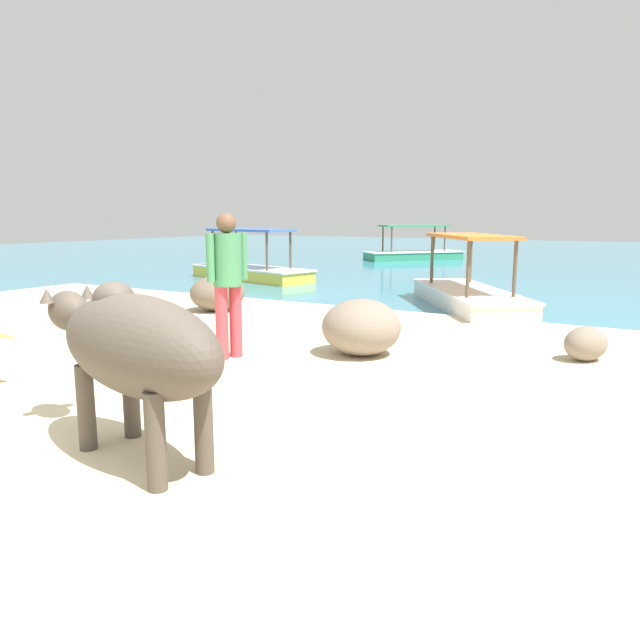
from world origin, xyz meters
TOP-DOWN VIEW (x-y plane):
  - sand_beach at (0.00, 0.00)m, footprint 18.00×14.00m
  - water_surface at (0.00, 22.00)m, footprint 60.00×36.00m
  - cow at (0.23, 0.33)m, footprint 2.08×0.99m
  - person_standing at (-1.02, 2.87)m, footprint 0.32×0.48m
  - shore_rock_medium at (0.21, 3.74)m, footprint 0.91×0.90m
  - shore_rock_small at (-3.32, 5.46)m, footprint 1.08×1.13m
  - shore_rock_flat at (2.50, 4.71)m, footprint 0.62×0.65m
  - boat_yellow at (-5.98, 10.02)m, footprint 3.84×2.02m
  - boat_green at (-4.86, 18.68)m, footprint 3.32×3.50m
  - boat_white at (0.20, 8.16)m, footprint 3.03×3.68m

SIDE VIEW (x-z plane):
  - water_surface at x=0.00m, z-range -0.01..0.01m
  - sand_beach at x=0.00m, z-range 0.00..0.04m
  - shore_rock_flat at x=2.50m, z-range 0.04..0.43m
  - boat_yellow at x=-5.98m, z-range -0.35..0.94m
  - boat_green at x=-4.86m, z-range -0.35..0.94m
  - boat_white at x=0.20m, z-range -0.35..0.94m
  - shore_rock_small at x=-3.32m, z-range 0.04..0.64m
  - shore_rock_medium at x=0.21m, z-range 0.04..0.69m
  - cow at x=0.23m, z-range 0.23..1.39m
  - person_standing at x=-1.02m, z-range 0.18..1.80m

